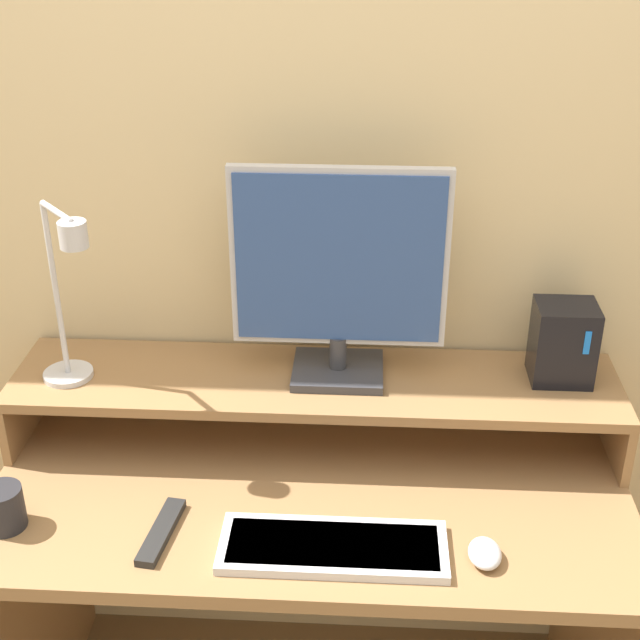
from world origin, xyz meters
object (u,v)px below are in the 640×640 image
(keyboard, at_px, (333,547))
(mouse, at_px, (485,553))
(monitor, at_px, (339,272))
(router_dock, at_px, (563,342))
(remote_control, at_px, (161,532))
(mug, at_px, (3,508))
(desk_lamp, at_px, (68,299))

(keyboard, xyz_separation_m, mouse, (0.27, -0.01, 0.01))
(monitor, distance_m, mouse, 0.60)
(router_dock, xyz_separation_m, mouse, (-0.18, -0.39, -0.22))
(remote_control, distance_m, mug, 0.30)
(monitor, height_order, remote_control, monitor)
(mug, bearing_deg, desk_lamp, 72.17)
(router_dock, height_order, remote_control, router_dock)
(mouse, height_order, mug, mug)
(mug, bearing_deg, router_dock, 18.18)
(monitor, height_order, mug, monitor)
(keyboard, xyz_separation_m, remote_control, (-0.32, 0.02, -0.00))
(monitor, height_order, router_dock, monitor)
(mouse, bearing_deg, keyboard, 178.45)
(remote_control, bearing_deg, mouse, -3.12)
(router_dock, distance_m, mouse, 0.49)
(router_dock, height_order, keyboard, router_dock)
(remote_control, bearing_deg, mug, 178.21)
(monitor, bearing_deg, desk_lamp, -170.75)
(monitor, relative_size, mug, 5.33)
(desk_lamp, height_order, router_dock, desk_lamp)
(keyboard, distance_m, mug, 0.62)
(mug, bearing_deg, monitor, 29.28)
(router_dock, bearing_deg, mouse, -114.88)
(desk_lamp, distance_m, mug, 0.41)
(desk_lamp, relative_size, mug, 4.61)
(monitor, bearing_deg, keyboard, -88.80)
(monitor, bearing_deg, router_dock, 1.25)
(desk_lamp, distance_m, keyboard, 0.70)
(router_dock, xyz_separation_m, remote_control, (-0.78, -0.36, -0.23))
(mouse, height_order, remote_control, mouse)
(monitor, bearing_deg, remote_control, -131.67)
(mouse, bearing_deg, desk_lamp, 159.75)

